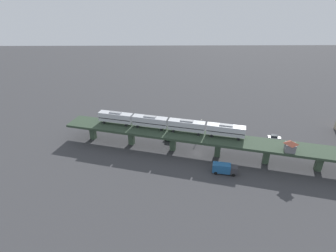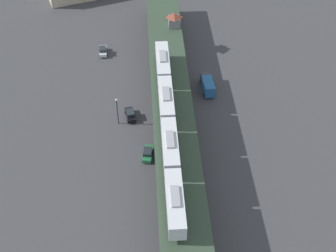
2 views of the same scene
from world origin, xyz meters
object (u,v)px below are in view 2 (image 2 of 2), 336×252
delivery_truck (207,84)px  street_lamp (117,109)px  street_car_black (130,114)px  street_car_green (148,153)px  signal_hut (174,20)px  subway_train (168,122)px  street_car_silver (103,51)px

delivery_truck → street_lamp: size_ratio=1.08×
street_car_black → street_car_green: 12.32m
signal_hut → street_car_black: bearing=-129.2°
subway_train → street_car_silver: size_ratio=10.41×
subway_train → delivery_truck: size_ratio=6.49×
subway_train → street_car_green: subway_train is taller
street_car_black → street_lamp: bearing=-162.2°
subway_train → delivery_truck: 23.62m
street_lamp → signal_hut: bearing=47.7°
subway_train → delivery_truck: (15.33, 16.39, -7.36)m
street_car_silver → street_car_green: (0.30, -37.86, 0.00)m
street_car_green → street_lamp: street_lamp is taller
signal_hut → street_lamp: size_ratio=0.57×
street_car_black → street_lamp: size_ratio=0.66×
street_car_black → street_car_silver: same height
street_car_green → street_lamp: 12.21m
signal_hut → street_car_black: size_ratio=0.87×
subway_train → signal_hut: (13.79, 35.21, -0.74)m
street_lamp → delivery_truck: bearing=10.5°
subway_train → delivery_truck: bearing=46.9°
street_car_silver → delivery_truck: bearing=-48.7°
street_lamp → street_car_silver: bearing=83.9°
signal_hut → street_car_silver: bearing=169.0°
street_car_silver → street_lamp: (-2.84, -26.50, 3.17)m
signal_hut → street_car_silver: (-18.07, 3.50, -7.44)m
delivery_truck → street_car_black: bearing=-170.6°
signal_hut → street_car_silver: size_ratio=0.85×
street_car_green → street_lamp: bearing=105.5°
street_car_black → delivery_truck: bearing=9.4°
subway_train → street_car_black: subway_train is taller
subway_train → street_car_black: bearing=107.6°
street_car_green → signal_hut: bearing=62.7°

